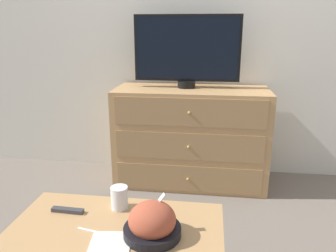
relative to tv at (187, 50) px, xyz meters
name	(u,v)px	position (x,y,z in m)	size (l,w,h in m)	color
ground_plane	(203,168)	(0.15, 0.22, -1.09)	(12.00, 12.00, 0.00)	#70665B
wall_back	(208,23)	(0.15, 0.25, 0.21)	(12.00, 0.05, 2.60)	silver
dresser	(191,137)	(0.05, -0.05, -0.69)	(1.22, 0.51, 0.80)	tan
tv	(187,50)	(0.00, 0.00, 0.00)	(0.83, 0.14, 0.57)	black
coffee_table	(116,242)	(-0.18, -1.48, -0.71)	(0.89, 0.50, 0.46)	tan
takeout_bowl	(152,223)	(-0.01, -1.51, -0.58)	(0.23, 0.23, 0.16)	black
drink_cup	(120,199)	(-0.20, -1.33, -0.59)	(0.08, 0.08, 0.11)	beige
napkin	(110,244)	(-0.16, -1.59, -0.63)	(0.18, 0.18, 0.00)	silver
knife	(96,232)	(-0.24, -1.53, -0.63)	(0.17, 0.04, 0.01)	white
remote_control	(68,210)	(-0.42, -1.39, -0.62)	(0.15, 0.03, 0.02)	#38383D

